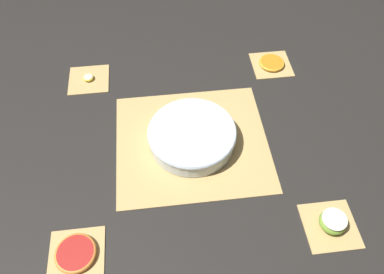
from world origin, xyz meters
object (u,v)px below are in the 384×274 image
(fruit_salad_bowl, at_px, (192,135))
(orange_slice_whole, at_px, (272,63))
(apple_half, at_px, (333,222))
(banana_coin_single, at_px, (88,78))
(grapefruit_slice, at_px, (76,253))

(fruit_salad_bowl, distance_m, orange_slice_whole, 0.44)
(apple_half, height_order, banana_coin_single, apple_half)
(banana_coin_single, bearing_deg, apple_half, -43.80)
(banana_coin_single, height_order, grapefruit_slice, grapefruit_slice)
(fruit_salad_bowl, height_order, orange_slice_whole, fruit_salad_bowl)
(fruit_salad_bowl, distance_m, grapefruit_slice, 0.44)
(orange_slice_whole, height_order, grapefruit_slice, grapefruit_slice)
(grapefruit_slice, bearing_deg, banana_coin_single, 90.00)
(banana_coin_single, bearing_deg, fruit_salad_bowl, -43.75)
(orange_slice_whole, relative_size, grapefruit_slice, 0.88)
(apple_half, relative_size, banana_coin_single, 1.92)
(fruit_salad_bowl, height_order, apple_half, fruit_salad_bowl)
(apple_half, bearing_deg, grapefruit_slice, 180.00)
(fruit_salad_bowl, xyz_separation_m, orange_slice_whole, (0.31, 0.30, -0.03))
(banana_coin_single, relative_size, grapefruit_slice, 0.35)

